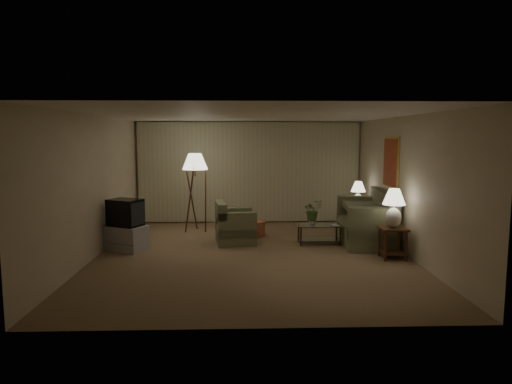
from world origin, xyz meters
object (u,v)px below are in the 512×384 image
table_lamp_near (394,205)px  crt_tv (125,213)px  sofa (365,222)px  coffee_table (319,231)px  side_table_near (393,238)px  table_lamp_far (358,192)px  vase (312,221)px  armchair (235,227)px  tv_cabinet (126,238)px  ottoman (254,229)px  side_table_far (358,215)px  floor_lamp (195,191)px

table_lamp_near → crt_tv: (-5.20, 0.84, -0.26)m
sofa → coffee_table: sofa is taller
side_table_near → table_lamp_far: (-0.00, 2.60, 0.56)m
vase → table_lamp_near: bearing=-43.3°
armchair → side_table_near: size_ratio=1.77×
tv_cabinet → armchair: bearing=40.9°
coffee_table → ottoman: size_ratio=1.84×
side_table_far → ottoman: side_table_far is taller
side_table_near → floor_lamp: size_ratio=0.32×
sofa → coffee_table: 1.05m
tv_cabinet → table_lamp_near: bearing=18.2°
ottoman → armchair: bearing=-121.1°
table_lamp_near → tv_cabinet: (-5.20, 0.84, -0.78)m
side_table_far → vase: (-1.33, -1.35, 0.10)m
vase → sofa: bearing=4.9°
table_lamp_far → crt_tv: table_lamp_far is taller
side_table_near → crt_tv: bearing=170.8°
side_table_far → armchair: bearing=-157.7°
tv_cabinet → ottoman: (2.64, 1.22, -0.07)m
coffee_table → floor_lamp: (-2.78, 1.41, 0.72)m
side_table_far → table_lamp_far: bearing=180.0°
coffee_table → sofa: bearing=5.6°
side_table_near → table_lamp_far: 2.66m
sofa → armchair: (-2.83, 0.02, -0.09)m
side_table_near → table_lamp_far: bearing=90.0°
sofa → vase: sofa is taller
side_table_near → table_lamp_near: bearing=0.0°
table_lamp_far → crt_tv: 5.49m
side_table_near → table_lamp_near: 0.63m
table_lamp_far → coffee_table: table_lamp_far is taller
side_table_near → side_table_far: same height
crt_tv → floor_lamp: floor_lamp is taller
side_table_near → coffee_table: side_table_near is taller
ottoman → crt_tv: bearing=-155.1°
armchair → table_lamp_far: 3.28m
floor_lamp → ottoman: (1.40, -0.60, -0.82)m
sofa → table_lamp_far: bearing=178.6°
sofa → tv_cabinet: sofa is taller
coffee_table → ottoman: (-1.39, 0.82, -0.10)m
table_lamp_near → armchair: bearing=155.2°
table_lamp_far → vase: bearing=-134.5°
table_lamp_far → floor_lamp: size_ratio=0.33×
crt_tv → side_table_near: bearing=18.2°
table_lamp_far → sofa: bearing=-96.8°
ottoman → table_lamp_near: bearing=-38.9°
table_lamp_near → table_lamp_far: table_lamp_near is taller
table_lamp_far → coffee_table: 1.92m
table_lamp_far → vase: 1.95m
sofa → table_lamp_far: size_ratio=3.58×
table_lamp_near → table_lamp_far: bearing=90.0°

